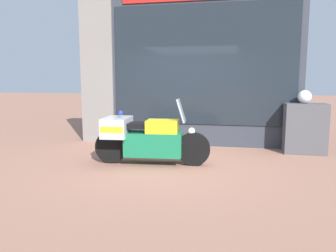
{
  "coord_description": "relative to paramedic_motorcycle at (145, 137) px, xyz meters",
  "views": [
    {
      "loc": [
        1.19,
        -6.26,
        1.66
      ],
      "look_at": [
        -0.15,
        0.34,
        0.69
      ],
      "focal_mm": 35.0,
      "sensor_mm": 36.0,
      "label": 1
    }
  ],
  "objects": [
    {
      "name": "ground_plane",
      "position": [
        0.52,
        0.17,
        -0.53
      ],
      "size": [
        60.0,
        60.0,
        0.0
      ],
      "primitive_type": "plane",
      "color": "#9E6B56"
    },
    {
      "name": "shop_building",
      "position": [
        0.13,
        2.16,
        1.42
      ],
      "size": [
        5.55,
        0.55,
        3.89
      ],
      "color": "#333842",
      "rests_on": "ground"
    },
    {
      "name": "window_display",
      "position": [
        0.88,
        2.19,
        -0.07
      ],
      "size": [
        4.22,
        0.3,
        1.93
      ],
      "color": "slate",
      "rests_on": "ground"
    },
    {
      "name": "paramedic_motorcycle",
      "position": [
        0.0,
        0.0,
        0.0
      ],
      "size": [
        2.28,
        0.79,
        1.29
      ],
      "rotation": [
        0.0,
        0.0,
        0.08
      ],
      "color": "black",
      "rests_on": "ground"
    },
    {
      "name": "utility_cabinet",
      "position": [
        3.27,
        1.63,
        0.03
      ],
      "size": [
        0.89,
        0.51,
        1.13
      ],
      "primitive_type": "cube",
      "color": "#4C4C51",
      "rests_on": "ground"
    },
    {
      "name": "white_helmet",
      "position": [
        3.24,
        1.68,
        0.74
      ],
      "size": [
        0.29,
        0.29,
        0.29
      ],
      "primitive_type": "sphere",
      "color": "white",
      "rests_on": "utility_cabinet"
    }
  ]
}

